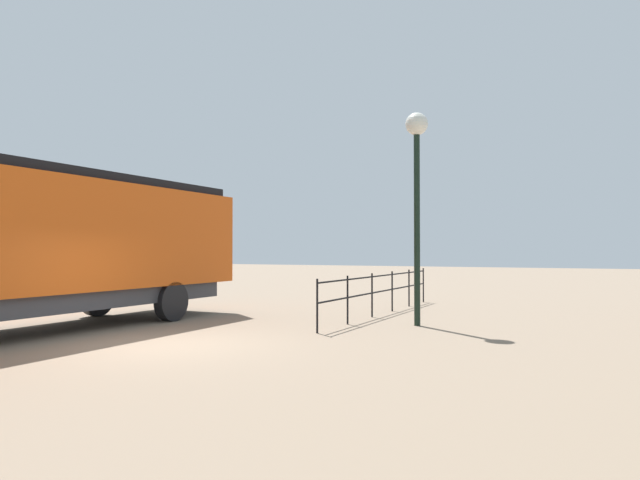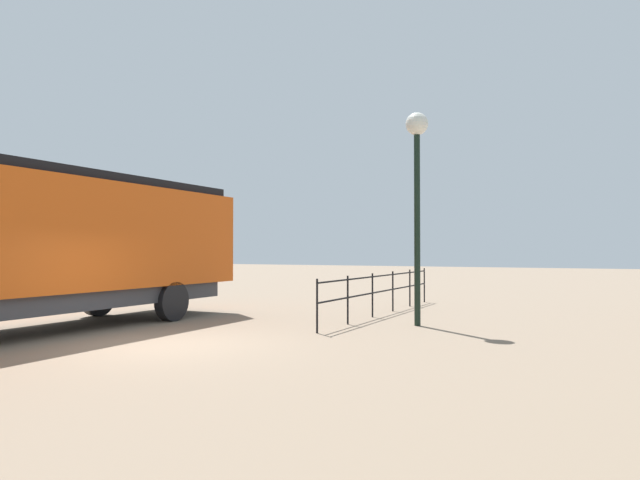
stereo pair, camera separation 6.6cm
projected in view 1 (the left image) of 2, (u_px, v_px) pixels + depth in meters
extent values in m
plane|color=#84705B|center=(159.00, 345.00, 11.80)|extent=(120.00, 120.00, 0.00)
cube|color=black|center=(172.00, 252.00, 18.03)|extent=(3.04, 2.05, 1.87)
cylinder|color=black|center=(97.00, 298.00, 17.12)|extent=(0.30, 1.10, 1.10)
cylinder|color=black|center=(171.00, 301.00, 15.86)|extent=(0.30, 1.10, 1.10)
cylinder|color=black|center=(417.00, 228.00, 14.95)|extent=(0.16, 0.16, 5.13)
sphere|color=silver|center=(417.00, 124.00, 15.00)|extent=(0.60, 0.60, 0.60)
cube|color=black|center=(383.00, 276.00, 17.64)|extent=(0.04, 9.10, 0.04)
cube|color=black|center=(383.00, 291.00, 17.64)|extent=(0.04, 9.10, 0.04)
cylinder|color=black|center=(317.00, 306.00, 13.55)|extent=(0.05, 0.05, 1.30)
cylinder|color=black|center=(348.00, 300.00, 15.18)|extent=(0.05, 0.05, 1.30)
cylinder|color=black|center=(372.00, 295.00, 16.82)|extent=(0.05, 0.05, 1.30)
cylinder|color=black|center=(392.00, 291.00, 18.45)|extent=(0.05, 0.05, 1.30)
cylinder|color=black|center=(409.00, 288.00, 20.09)|extent=(0.05, 0.05, 1.30)
cylinder|color=black|center=(423.00, 285.00, 21.72)|extent=(0.05, 0.05, 1.30)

